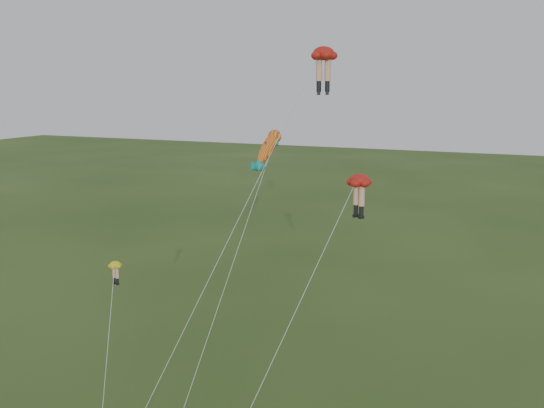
% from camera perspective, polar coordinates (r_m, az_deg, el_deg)
% --- Properties ---
extents(legs_kite_red_high, '(7.29, 13.69, 20.68)m').
position_cam_1_polar(legs_kite_red_high, '(35.69, 4.67, 13.23)').
color(legs_kite_red_high, '#AF1A11').
rests_on(legs_kite_red_high, ground).
extents(legs_kite_red_mid, '(4.79, 12.41, 13.94)m').
position_cam_1_polar(legs_kite_red_mid, '(32.03, 8.00, 1.46)').
color(legs_kite_red_mid, '#AF1A11').
rests_on(legs_kite_red_mid, ground).
extents(legs_kite_yellow, '(3.93, 7.05, 8.47)m').
position_cam_1_polar(legs_kite_yellow, '(36.16, -14.63, -6.78)').
color(legs_kite_yellow, yellow).
rests_on(legs_kite_yellow, ground).
extents(fish_kite, '(1.18, 13.68, 16.03)m').
position_cam_1_polar(fish_kite, '(37.19, -0.37, 5.26)').
color(fish_kite, orange).
rests_on(fish_kite, ground).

